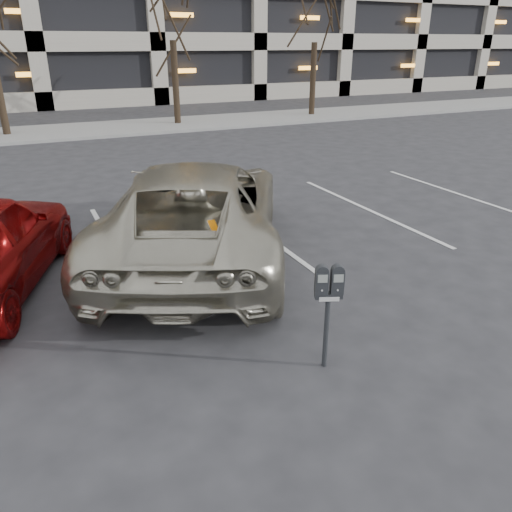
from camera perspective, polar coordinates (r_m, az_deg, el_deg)
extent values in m
plane|color=#28282B|center=(7.66, -2.37, -3.57)|extent=(140.00, 140.00, 0.00)
cube|color=gray|center=(22.73, -18.85, 13.45)|extent=(80.00, 4.00, 0.12)
cube|color=silver|center=(9.36, -15.89, 0.69)|extent=(0.10, 5.20, 0.00)
cube|color=silver|center=(10.12, -0.18, 3.31)|extent=(0.10, 5.20, 0.00)
cube|color=silver|center=(11.52, 12.59, 5.26)|extent=(0.10, 5.20, 0.00)
cube|color=silver|center=(13.37, 22.26, 6.55)|extent=(0.10, 5.20, 0.00)
cylinder|color=black|center=(23.34, -9.18, 18.82)|extent=(0.28, 0.28, 3.54)
cylinder|color=black|center=(26.21, 6.52, 19.32)|extent=(0.28, 0.28, 3.46)
cylinder|color=black|center=(5.73, 8.01, -8.63)|extent=(0.06, 0.06, 0.90)
cube|color=black|center=(5.50, 8.28, -4.47)|extent=(0.32, 0.21, 0.06)
cube|color=silver|center=(5.46, 8.37, -4.92)|extent=(0.21, 0.09, 0.05)
cube|color=gray|center=(5.33, 7.64, -2.61)|extent=(0.10, 0.05, 0.09)
cube|color=gray|center=(5.36, 9.43, -2.57)|extent=(0.10, 0.05, 0.09)
imported|color=#B3AE98|center=(8.56, -6.95, 5.23)|extent=(5.02, 6.59, 1.66)
cube|color=orange|center=(7.27, -7.21, 8.81)|extent=(0.10, 0.20, 0.01)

